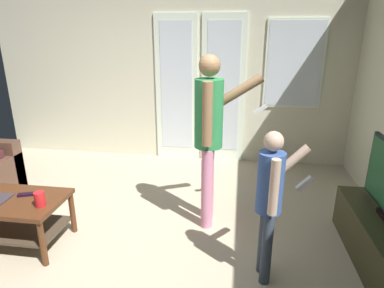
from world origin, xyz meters
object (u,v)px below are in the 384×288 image
object	(u,v)px
person_adult	(210,128)
tv_remote_black	(28,194)
coffee_table	(15,211)
cup_near_edge	(40,199)
person_child	(270,195)

from	to	relation	value
person_adult	tv_remote_black	size ratio (longest dim) A/B	9.77
coffee_table	tv_remote_black	xyz separation A→B (m)	(0.09, 0.08, 0.13)
cup_near_edge	tv_remote_black	world-z (taller)	cup_near_edge
coffee_table	person_child	world-z (taller)	person_child
person_adult	cup_near_edge	xyz separation A→B (m)	(-1.36, -0.69, -0.48)
person_adult	person_child	size ratio (longest dim) A/B	1.39
person_adult	tv_remote_black	bearing A→B (deg)	-161.34
cup_near_edge	tv_remote_black	bearing A→B (deg)	144.65
coffee_table	tv_remote_black	world-z (taller)	tv_remote_black
person_child	tv_remote_black	bearing A→B (deg)	174.61
person_adult	tv_remote_black	xyz separation A→B (m)	(-1.58, -0.53, -0.54)
coffee_table	person_adult	world-z (taller)	person_adult
coffee_table	tv_remote_black	distance (m)	0.18
person_child	cup_near_edge	distance (m)	1.88
person_adult	person_child	xyz separation A→B (m)	(0.51, -0.73, -0.28)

